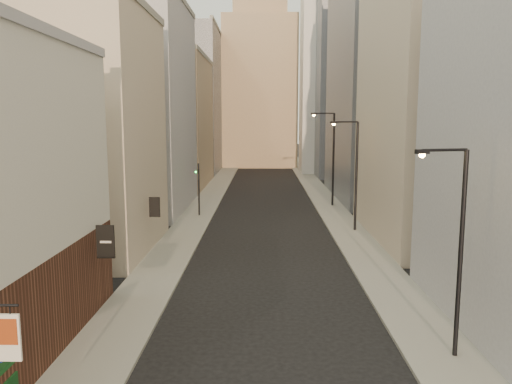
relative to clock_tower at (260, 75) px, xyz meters
name	(u,v)px	position (x,y,z in m)	size (l,w,h in m)	color
sidewalk_left	(215,191)	(-5.50, -37.00, -17.56)	(3.00, 140.00, 0.15)	gray
sidewalk_right	(317,191)	(7.50, -37.00, -17.56)	(3.00, 140.00, 0.15)	gray
left_bldg_beige	(89,134)	(-11.00, -66.00, -9.63)	(8.00, 12.00, 16.00)	#C1AF97
left_bldg_grey	(145,109)	(-11.00, -50.00, -7.63)	(8.00, 16.00, 20.00)	#95959A
left_bldg_tan	(177,123)	(-11.00, -32.00, -9.13)	(8.00, 18.00, 17.00)	tan
left_bldg_wingrid	(196,102)	(-11.00, -12.00, -5.63)	(8.00, 20.00, 24.00)	gray
right_bldg_beige	(431,105)	(13.00, -62.00, -7.63)	(8.00, 16.00, 20.00)	#C1AF97
right_bldg_wingrid	(373,83)	(13.00, -42.00, -4.63)	(8.00, 20.00, 26.00)	gray
highrise	(375,17)	(19.00, -14.00, 8.02)	(21.00, 23.00, 51.20)	gray
clock_tower	(260,75)	(0.00, 0.00, 0.00)	(14.00, 14.00, 44.90)	tan
white_tower	(325,61)	(11.00, -14.00, 0.97)	(8.00, 8.00, 41.50)	silver
streetlamp_near	(456,242)	(7.72, -81.60, -13.10)	(2.05, 0.64, 7.94)	black
streetlamp_mid	(354,169)	(7.85, -59.94, -12.58)	(2.31, 0.56, 8.85)	black
streetlamp_far	(331,154)	(7.63, -48.16, -12.11)	(2.53, 0.57, 9.67)	black
traffic_light_left	(199,180)	(-5.29, -53.84, -14.15)	(0.55, 0.44, 5.00)	black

